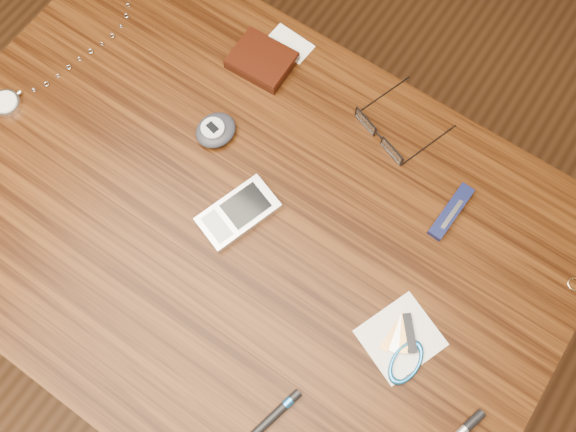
% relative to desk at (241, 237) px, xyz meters
% --- Properties ---
extents(ground, '(3.80, 3.80, 0.00)m').
position_rel_desk_xyz_m(ground, '(0.00, 0.00, -0.65)').
color(ground, '#472814').
rests_on(ground, ground).
extents(desk, '(1.00, 0.70, 0.75)m').
position_rel_desk_xyz_m(desk, '(0.00, 0.00, 0.00)').
color(desk, '#361A08').
rests_on(desk, ground).
extents(wallet_and_card, '(0.11, 0.13, 0.02)m').
position_rel_desk_xyz_m(wallet_and_card, '(-0.12, 0.25, 0.11)').
color(wallet_and_card, black).
rests_on(wallet_and_card, desk).
extents(eyeglasses, '(0.15, 0.15, 0.03)m').
position_rel_desk_xyz_m(eyeglasses, '(0.11, 0.24, 0.11)').
color(eyeglasses, black).
rests_on(eyeglasses, desk).
extents(gold_ring, '(0.03, 0.03, 0.00)m').
position_rel_desk_xyz_m(gold_ring, '(0.47, 0.20, 0.10)').
color(gold_ring, '#ECBE7B').
rests_on(gold_ring, desk).
extents(pocket_watch, '(0.09, 0.32, 0.02)m').
position_rel_desk_xyz_m(pocket_watch, '(-0.42, -0.04, 0.11)').
color(pocket_watch, silver).
rests_on(pocket_watch, desk).
extents(pda_phone, '(0.10, 0.13, 0.02)m').
position_rel_desk_xyz_m(pda_phone, '(0.00, 0.01, 0.11)').
color(pda_phone, silver).
rests_on(pda_phone, desk).
extents(pedometer, '(0.07, 0.08, 0.03)m').
position_rel_desk_xyz_m(pedometer, '(-0.11, 0.10, 0.11)').
color(pedometer, '#20212B').
rests_on(pedometer, desk).
extents(notepad_keys, '(0.12, 0.13, 0.01)m').
position_rel_desk_xyz_m(notepad_keys, '(0.31, -0.03, 0.11)').
color(notepad_keys, white).
rests_on(notepad_keys, desk).
extents(pocket_knife, '(0.03, 0.10, 0.01)m').
position_rel_desk_xyz_m(pocket_knife, '(0.27, 0.19, 0.11)').
color(pocket_knife, '#0C0F3B').
rests_on(pocket_knife, desk).
extents(black_blue_pen, '(0.03, 0.09, 0.01)m').
position_rel_desk_xyz_m(black_blue_pen, '(0.21, -0.20, 0.11)').
color(black_blue_pen, black).
rests_on(black_blue_pen, desk).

